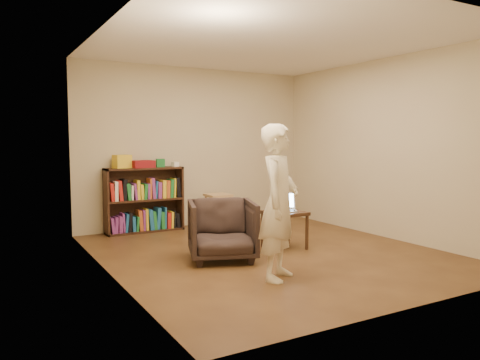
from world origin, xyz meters
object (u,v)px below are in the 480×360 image
stool (218,200)px  person (279,202)px  laptop (284,206)px  bookshelf (144,203)px  armchair (222,230)px  side_table (285,217)px

stool → person: person is taller
stool → person: (-0.75, -2.87, 0.36)m
stool → laptop: (0.10, -1.74, 0.11)m
bookshelf → stool: size_ratio=2.22×
stool → laptop: 1.75m
armchair → person: 1.07m
bookshelf → side_table: (1.25, -2.00, -0.03)m
stool → side_table: (0.07, -1.79, -0.03)m
armchair → stool: bearing=84.2°
person → armchair: bearing=60.8°
bookshelf → side_table: bearing=-58.0°
side_table → person: 1.41m
laptop → armchair: bearing=-142.2°
person → laptop: bearing=14.6°
stool → armchair: bearing=-115.5°
bookshelf → side_table: size_ratio=2.44×
laptop → stool: bearing=121.5°
stool → armchair: (-0.91, -1.91, -0.08)m
laptop → person: person is taller
bookshelf → person: person is taller
armchair → person: bearing=-61.0°
bookshelf → person: size_ratio=0.75×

